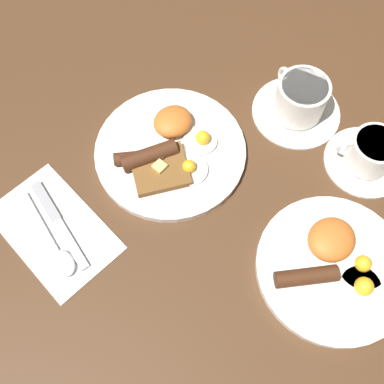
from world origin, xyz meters
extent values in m
plane|color=#4C301C|center=(0.00, 0.00, 0.00)|extent=(3.00, 3.00, 0.00)
cylinder|color=white|center=(0.00, 0.00, 0.01)|extent=(0.27, 0.27, 0.01)
cylinder|color=white|center=(-0.05, 0.02, 0.02)|extent=(0.06, 0.06, 0.01)
sphere|color=yellow|center=(-0.06, 0.02, 0.03)|extent=(0.03, 0.03, 0.03)
cylinder|color=white|center=(0.00, 0.06, 0.02)|extent=(0.06, 0.06, 0.01)
sphere|color=yellow|center=(0.00, 0.05, 0.03)|extent=(0.02, 0.02, 0.02)
ellipsoid|color=orange|center=(-0.03, -0.03, 0.03)|extent=(0.07, 0.06, 0.03)
cylinder|color=#482715|center=(0.06, -0.02, 0.03)|extent=(0.08, 0.07, 0.02)
cylinder|color=#4A2715|center=(0.04, -0.01, 0.03)|extent=(0.10, 0.06, 0.03)
cube|color=brown|center=(0.04, 0.02, 0.02)|extent=(0.12, 0.12, 0.01)
cube|color=#F4E072|center=(0.04, 0.02, 0.03)|extent=(0.02, 0.02, 0.01)
cylinder|color=white|center=(-0.07, 0.33, 0.01)|extent=(0.24, 0.24, 0.01)
cylinder|color=white|center=(-0.10, 0.36, 0.02)|extent=(0.08, 0.08, 0.01)
sphere|color=yellow|center=(-0.10, 0.36, 0.03)|extent=(0.03, 0.03, 0.03)
cylinder|color=white|center=(-0.07, 0.38, 0.02)|extent=(0.06, 0.06, 0.01)
sphere|color=yellow|center=(-0.07, 0.38, 0.03)|extent=(0.03, 0.03, 0.03)
ellipsoid|color=orange|center=(-0.09, 0.30, 0.03)|extent=(0.08, 0.07, 0.04)
cylinder|color=#482615|center=(-0.02, 0.32, 0.03)|extent=(0.10, 0.07, 0.03)
cylinder|color=white|center=(-0.24, 0.08, 0.00)|extent=(0.17, 0.17, 0.01)
cylinder|color=white|center=(-0.24, 0.08, 0.04)|extent=(0.09, 0.09, 0.07)
cylinder|color=#9E7047|center=(-0.24, 0.08, 0.08)|extent=(0.08, 0.08, 0.00)
torus|color=white|center=(-0.25, 0.03, 0.05)|extent=(0.02, 0.05, 0.05)
cylinder|color=white|center=(-0.26, 0.24, 0.00)|extent=(0.15, 0.15, 0.01)
cylinder|color=white|center=(-0.26, 0.24, 0.04)|extent=(0.08, 0.08, 0.06)
cylinder|color=#9E7047|center=(-0.26, 0.24, 0.07)|extent=(0.07, 0.07, 0.00)
torus|color=white|center=(-0.23, 0.21, 0.04)|extent=(0.03, 0.04, 0.04)
cube|color=white|center=(0.24, -0.01, 0.00)|extent=(0.15, 0.23, 0.01)
cube|color=silver|center=(0.23, 0.03, 0.01)|extent=(0.02, 0.10, 0.00)
cube|color=#9E9EA3|center=(0.22, -0.06, 0.01)|extent=(0.02, 0.08, 0.01)
ellipsoid|color=silver|center=(0.26, 0.05, 0.01)|extent=(0.04, 0.05, 0.01)
cube|color=silver|center=(0.25, -0.03, 0.01)|extent=(0.02, 0.12, 0.00)
camera|label=1|loc=(0.23, 0.34, 0.70)|focal=42.00mm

